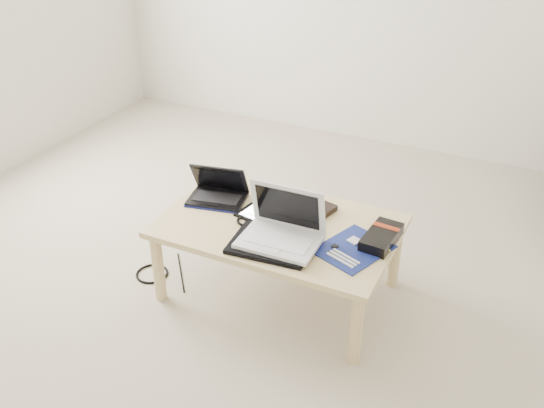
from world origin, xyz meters
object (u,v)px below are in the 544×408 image
at_px(netbook, 218,192).
at_px(gpu_box, 381,237).
at_px(white_laptop, 282,229).
at_px(coffee_table, 279,232).

height_order(netbook, gpu_box, netbook).
relative_size(netbook, gpu_box, 1.22).
height_order(netbook, white_laptop, white_laptop).
bearing_deg(netbook, white_laptop, -25.57).
xyz_separation_m(netbook, gpu_box, (0.85, -0.02, -0.01)).
height_order(coffee_table, netbook, netbook).
bearing_deg(netbook, coffee_table, -11.64).
height_order(coffee_table, gpu_box, gpu_box).
distance_m(netbook, white_laptop, 0.50).
xyz_separation_m(coffee_table, white_laptop, (0.08, -0.14, 0.12)).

